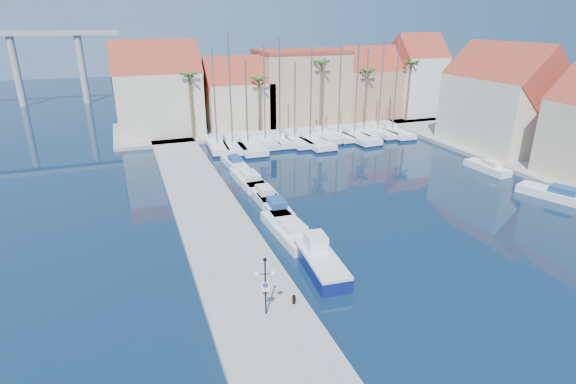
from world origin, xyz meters
The scene contains 38 objects.
ground centered at (0.00, 0.00, 0.00)m, with size 260.00×260.00×0.00m, color #081C31.
quay_west centered at (-9.00, 13.50, 0.25)m, with size 6.00×77.00×0.50m, color gray.
shore_north centered at (10.00, 48.00, 0.25)m, with size 54.00×16.00×0.50m, color gray.
shore_east centered at (32.00, 15.00, 0.25)m, with size 12.00×60.00×0.50m, color gray.
lamp_post centered at (-8.72, -1.25, 2.94)m, with size 1.22×0.61×3.71m.
bollard centered at (-6.82, -0.85, 0.77)m, with size 0.22×0.22×0.54m, color black.
fishing_boat centered at (-3.35, 2.98, 0.75)m, with size 2.65×6.57×2.25m.
motorboat_west_0 centered at (-3.53, 8.74, 0.51)m, with size 2.71×7.51×1.40m.
motorboat_west_1 centered at (-3.06, 13.87, 0.51)m, with size 2.11×6.17×1.40m.
motorboat_west_2 centered at (-3.14, 17.29, 0.51)m, with size 2.00×6.08×1.40m.
motorboat_west_3 centered at (-3.32, 22.04, 0.51)m, with size 2.54×7.07×1.40m.
motorboat_west_4 centered at (-3.37, 28.51, 0.51)m, with size 2.12×5.47×1.40m.
motorboat_east_0 centered at (24.04, 7.19, 0.51)m, with size 4.44×7.23×1.40m.
motorboat_east_1 centered at (24.00, 16.40, 0.51)m, with size 2.10×5.73×1.40m.
sailboat_0 centered at (-3.73, 36.73, 0.62)m, with size 2.93×8.96×13.18m.
sailboat_1 centered at (-1.68, 36.42, 0.63)m, with size 3.18×9.89×15.00m.
sailboat_2 centered at (0.32, 36.07, 0.56)m, with size 3.53×11.92×11.86m.
sailboat_3 centered at (3.04, 36.68, 0.63)m, with size 2.33×8.65×13.67m.
sailboat_4 centered at (5.16, 36.45, 0.66)m, with size 2.53×8.28×14.30m.
sailboat_5 centered at (7.15, 36.01, 0.58)m, with size 2.81×9.58×11.28m.
sailboat_6 centered at (9.20, 35.39, 0.57)m, with size 3.69×11.89×13.19m.
sailboat_7 centered at (11.75, 36.69, 0.59)m, with size 2.45×8.90×11.66m.
sailboat_8 centered at (14.10, 36.28, 0.62)m, with size 2.54×8.31×12.52m.
sailboat_9 centered at (16.16, 35.35, 0.58)m, with size 3.94×11.53×13.52m.
sailboat_10 centered at (18.48, 36.45, 0.62)m, with size 2.36×8.38×12.66m.
sailboat_11 centered at (20.86, 36.38, 0.62)m, with size 2.88×9.11×13.84m.
sailboat_12 centered at (23.19, 36.09, 0.61)m, with size 3.20×10.66×14.94m.
building_0 centered at (-10.00, 47.00, 6.52)m, with size 12.30×9.00×13.50m.
building_1 centered at (2.00, 47.00, 5.30)m, with size 10.30×8.00×11.00m.
building_2 centered at (13.00, 48.00, 6.26)m, with size 14.20×10.20×11.50m.
building_3 centered at (25.00, 47.00, 5.86)m, with size 10.30×8.00×12.00m.
building_4 centered at (34.00, 46.00, 6.97)m, with size 8.30×8.00×14.00m.
building_6 centered at (32.00, 24.00, 6.52)m, with size 9.00×14.30×13.50m.
palm_0 centered at (-6.00, 42.00, 9.08)m, with size 2.60×2.60×10.15m.
palm_1 centered at (4.00, 42.00, 8.14)m, with size 2.60×2.60×9.15m.
palm_2 centered at (14.00, 42.00, 10.02)m, with size 2.60×2.60×11.15m.
palm_3 centered at (22.00, 42.00, 8.61)m, with size 2.60×2.60×9.65m.
palm_4 centered at (30.00, 42.00, 9.55)m, with size 2.60×2.60×10.65m.
Camera 1 is at (-15.10, -22.31, 16.67)m, focal length 28.00 mm.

